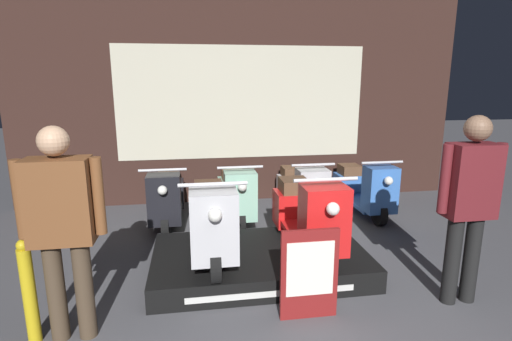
# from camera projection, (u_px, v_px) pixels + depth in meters

# --- Properties ---
(shop_wall_back) EXTENTS (6.88, 0.09, 3.20)m
(shop_wall_back) POSITION_uv_depth(u_px,v_px,m) (242.00, 99.00, 6.14)
(shop_wall_back) COLOR #331E19
(shop_wall_back) RESTS_ON ground_plane
(display_platform) EXTENTS (2.12, 1.26, 0.22)m
(display_platform) POSITION_uv_depth(u_px,v_px,m) (260.00, 261.00, 4.03)
(display_platform) COLOR black
(display_platform) RESTS_ON ground_plane
(scooter_display_left) EXTENTS (0.56, 1.51, 0.87)m
(scooter_display_left) POSITION_uv_depth(u_px,v_px,m) (211.00, 221.00, 3.84)
(scooter_display_left) COLOR black
(scooter_display_left) RESTS_ON display_platform
(scooter_display_right) EXTENTS (0.56, 1.51, 0.87)m
(scooter_display_right) POSITION_uv_depth(u_px,v_px,m) (307.00, 215.00, 3.99)
(scooter_display_right) COLOR black
(scooter_display_right) RESTS_ON display_platform
(scooter_backrow_0) EXTENTS (0.56, 1.51, 0.87)m
(scooter_backrow_0) POSITION_uv_depth(u_px,v_px,m) (167.00, 198.00, 5.34)
(scooter_backrow_0) COLOR black
(scooter_backrow_0) RESTS_ON ground_plane
(scooter_backrow_1) EXTENTS (0.56, 1.51, 0.87)m
(scooter_backrow_1) POSITION_uv_depth(u_px,v_px,m) (236.00, 195.00, 5.48)
(scooter_backrow_1) COLOR black
(scooter_backrow_1) RESTS_ON ground_plane
(scooter_backrow_2) EXTENTS (0.56, 1.51, 0.87)m
(scooter_backrow_2) POSITION_uv_depth(u_px,v_px,m) (301.00, 192.00, 5.63)
(scooter_backrow_2) COLOR black
(scooter_backrow_2) RESTS_ON ground_plane
(scooter_backrow_3) EXTENTS (0.56, 1.51, 0.87)m
(scooter_backrow_3) POSITION_uv_depth(u_px,v_px,m) (363.00, 189.00, 5.77)
(scooter_backrow_3) COLOR black
(scooter_backrow_3) RESTS_ON ground_plane
(person_left_browsing) EXTENTS (0.60, 0.24, 1.60)m
(person_left_browsing) POSITION_uv_depth(u_px,v_px,m) (62.00, 219.00, 2.81)
(person_left_browsing) COLOR #473828
(person_left_browsing) RESTS_ON ground_plane
(person_right_browsing) EXTENTS (0.56, 0.22, 1.63)m
(person_right_browsing) POSITION_uv_depth(u_px,v_px,m) (469.00, 198.00, 3.30)
(person_right_browsing) COLOR black
(person_right_browsing) RESTS_ON ground_plane
(price_sign_board) EXTENTS (0.47, 0.04, 0.76)m
(price_sign_board) POSITION_uv_depth(u_px,v_px,m) (309.00, 274.00, 3.19)
(price_sign_board) COLOR maroon
(price_sign_board) RESTS_ON ground_plane
(street_bollard) EXTENTS (0.09, 0.09, 0.81)m
(street_bollard) POSITION_uv_depth(u_px,v_px,m) (29.00, 292.00, 2.88)
(street_bollard) COLOR gold
(street_bollard) RESTS_ON ground_plane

